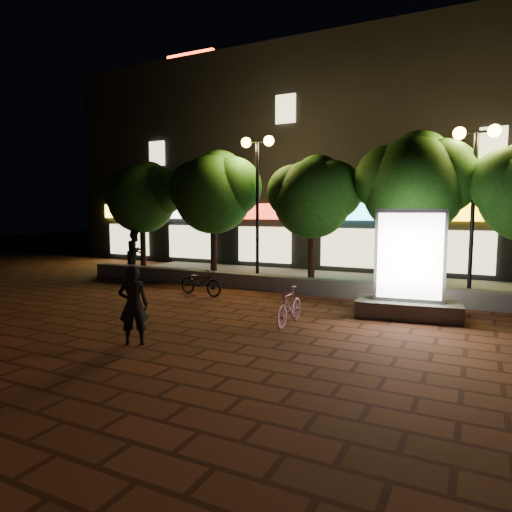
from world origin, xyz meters
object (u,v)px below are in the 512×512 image
Objects in this scene: tree_right at (416,181)px; ad_kiosk at (409,274)px; street_lamp_right at (475,167)px; scooter_pink at (289,306)px; rider at (133,305)px; scooter_parked at (201,282)px; tree_left at (215,190)px; tree_far_left at (144,195)px; pedestrian at (135,251)px; street_lamp_left at (257,172)px; tree_mid at (314,194)px.

tree_right is 4.10m from ad_kiosk.
street_lamp_right is 1.85× the size of ad_kiosk.
scooter_pink is at bearing -125.97° from street_lamp_right.
rider reaches higher than scooter_parked.
rider is at bearing -69.12° from tree_left.
street_lamp_right is 4.31m from ad_kiosk.
tree_far_left is 3.16× the size of scooter_pink.
tree_right reaches higher than rider.
pedestrian is (-8.81, 4.75, 0.52)m from scooter_pink.
tree_far_left is 2.40m from pedestrian.
tree_right is (10.80, 0.00, 0.27)m from tree_far_left.
ad_kiosk is (5.68, -2.99, -2.94)m from street_lamp_left.
tree_left is 0.97× the size of tree_right.
street_lamp_left is at bearing 152.27° from ad_kiosk.
street_lamp_left is at bearing -2.76° from tree_far_left.
pedestrian is at bearing 166.50° from ad_kiosk.
tree_far_left is at bearing -180.00° from tree_left.
tree_far_left is at bearing -180.00° from tree_right.
scooter_parked is 0.92× the size of pedestrian.
scooter_pink is (3.33, -5.05, -3.59)m from street_lamp_left.
ad_kiosk is at bearing -84.30° from tree_right.
street_lamp_right is at bearing -1.21° from tree_far_left.
tree_right is 7.40m from scooter_parked.
street_lamp_right is (1.64, -0.26, 0.33)m from tree_right.
rider is 5.20m from scooter_parked.
tree_right is at bearing 0.00° from tree_far_left.
street_lamp_right is at bearing -61.02° from scooter_parked.
pedestrian is (-4.94, 2.61, 0.54)m from scooter_parked.
tree_mid is 5.32m from ad_kiosk.
scooter_parked is (-3.87, 2.14, -0.01)m from scooter_pink.
tree_right reaches higher than street_lamp_right.
street_lamp_left is at bearing 122.88° from scooter_pink.
street_lamp_left reaches higher than ad_kiosk.
pedestrian reaches higher than rider.
rider is (-0.91, -8.09, -2.42)m from tree_mid.
street_lamp_right reaches higher than pedestrian.
tree_mid reaches higher than scooter_parked.
tree_left is 8.62m from ad_kiosk.
tree_right is 1.02× the size of street_lamp_right.
tree_far_left is at bearing 178.79° from street_lamp_right.
tree_left is 7.30m from tree_right.
tree_far_left is 6.52m from scooter_parked.
scooter_parked is (-6.22, 0.07, -0.66)m from ad_kiosk.
tree_right is 1.70m from street_lamp_right.
tree_far_left reaches higher than pedestrian.
tree_right is at bearing 68.64° from scooter_pink.
tree_mid is at bearing 138.17° from ad_kiosk.
street_lamp_left is at bearing -177.19° from tree_right.
tree_right is 3.20× the size of rider.
street_lamp_right reaches higher than tree_far_left.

